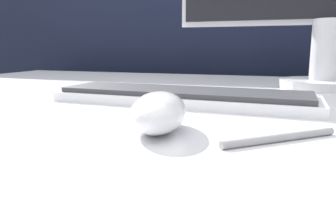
# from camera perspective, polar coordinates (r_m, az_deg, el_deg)

# --- Properties ---
(partition_panel) EXTENTS (5.00, 0.03, 1.24)m
(partition_panel) POSITION_cam_1_polar(r_m,az_deg,el_deg) (1.25, 15.20, 0.29)
(partition_panel) COLOR black
(partition_panel) RESTS_ON ground_plane
(computer_mouse_near) EXTENTS (0.08, 0.12, 0.04)m
(computer_mouse_near) POSITION_cam_1_polar(r_m,az_deg,el_deg) (0.36, -1.69, -1.23)
(computer_mouse_near) COLOR white
(computer_mouse_near) RESTS_ON desk
(keyboard) EXTENTS (0.43, 0.14, 0.02)m
(keyboard) POSITION_cam_1_polar(r_m,az_deg,el_deg) (0.54, 2.52, 1.46)
(keyboard) COLOR white
(keyboard) RESTS_ON desk
(pen) EXTENTS (0.11, 0.10, 0.01)m
(pen) POSITION_cam_1_polar(r_m,az_deg,el_deg) (0.34, 18.99, -5.39)
(pen) COLOR #99999E
(pen) RESTS_ON desk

